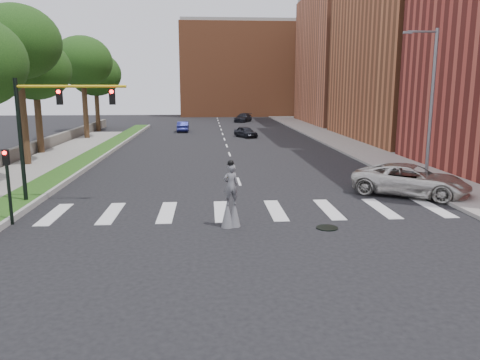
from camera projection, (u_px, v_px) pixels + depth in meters
ground_plane at (251, 217)px, 21.20m from camera, size 160.00×160.00×0.00m
grass_median at (95, 154)px, 39.95m from camera, size 2.00×60.00×0.25m
median_curb at (108, 154)px, 40.02m from camera, size 0.20×60.00×0.28m
sidewalk_left at (11, 177)px, 29.96m from camera, size 4.00×60.00×0.18m
sidewalk_right at (352, 145)px, 46.50m from camera, size 5.00×90.00×0.18m
stone_wall at (37, 147)px, 41.44m from camera, size 0.50×56.00×1.10m
manhole at (327, 228)px, 19.44m from camera, size 0.90×0.90×0.04m
building_mid at (431, 27)px, 49.71m from camera, size 16.00×22.00×24.00m
building_far at (358, 60)px, 73.58m from camera, size 16.00×22.00×20.00m
building_backdrop at (245, 71)px, 96.15m from camera, size 26.00×14.00×18.00m
streetlight at (430, 102)px, 26.86m from camera, size 2.05×0.20×9.00m
traffic_signal at (45, 121)px, 22.65m from camera, size 5.30×0.23×6.20m
secondary_signal at (8, 180)px, 19.62m from camera, size 0.25×0.21×3.23m
stilt_performer at (231, 201)px, 19.44m from camera, size 0.82×0.62×2.85m
suv_crossing at (411, 180)px, 25.19m from camera, size 6.60×5.65×1.68m
car_near at (246, 132)px, 54.45m from camera, size 2.90×3.97×1.26m
car_mid at (183, 127)px, 61.28m from camera, size 1.43×4.08×1.34m
car_far at (243, 118)px, 78.37m from camera, size 3.68×5.23×1.41m
tree_2 at (17, 43)px, 32.93m from camera, size 6.14×6.14×11.51m
tree_3 at (34, 70)px, 39.32m from camera, size 6.01×6.01×9.79m
tree_4 at (82, 62)px, 50.65m from camera, size 6.43×6.43×11.22m
tree_5 at (95, 74)px, 60.57m from camera, size 6.63×6.63×10.24m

